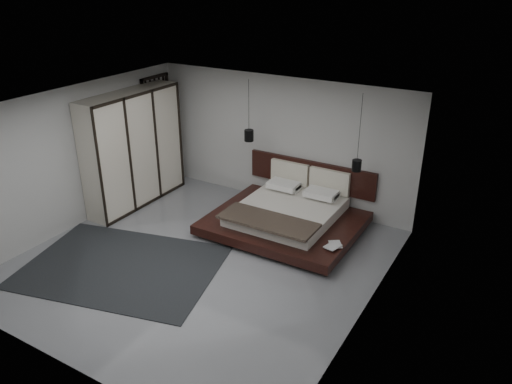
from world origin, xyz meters
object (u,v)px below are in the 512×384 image
Objects in this scene: pendant_left at (249,135)px; pendant_right at (357,165)px; bed at (288,215)px; rug at (122,266)px; wardrobe at (133,149)px; lattice_screen at (159,131)px.

pendant_left is 0.87× the size of pendant_right.
bed is at bearing -21.38° from pendant_left.
rug is (-1.85, -2.78, -0.29)m from bed.
bed is 1.85m from pendant_left.
lattice_screen is at bearing 102.53° from wardrobe.
bed is 2.23× the size of pendant_left.
pendant_left is (-1.18, 0.46, 1.34)m from bed.
wardrobe is 0.76× the size of rug.
bed is 1.71m from pendant_right.
pendant_right is at bearing -0.00° from pendant_left.
pendant_left and pendant_right have the same top height.
wardrobe is at bearing 126.35° from rug.
wardrobe is at bearing -77.47° from lattice_screen.
pendant_left is at bearing 78.29° from rug.
rug is (1.61, -2.19, -1.24)m from wardrobe.
lattice_screen is at bearing 179.02° from pendant_right.
wardrobe is (-3.47, -0.59, 0.95)m from bed.
rug is (-3.03, -3.24, -1.43)m from pendant_right.
rug is at bearing -101.71° from pendant_left.
pendant_right is (2.36, -0.00, -0.20)m from pendant_left.
wardrobe is (-4.65, -1.05, -0.19)m from pendant_right.
pendant_right is 4.66m from rug.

